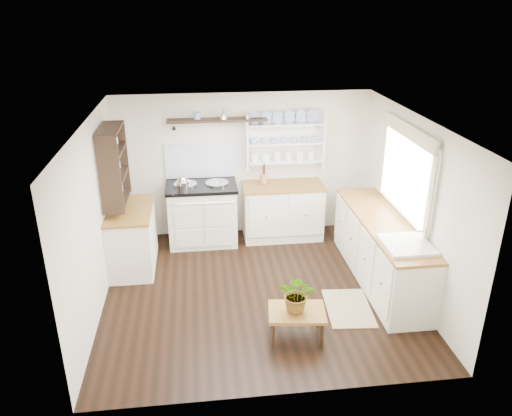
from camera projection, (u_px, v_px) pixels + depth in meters
The scene contains 19 objects.
floor at pixel (258, 291), 6.67m from camera, with size 4.00×3.80×0.01m, color black.
wall_back at pixel (243, 165), 7.96m from camera, with size 4.00×0.02×2.30m, color beige.
wall_right at pixel (411, 205), 6.45m from camera, with size 0.02×3.80×2.30m, color beige.
wall_left at pixel (93, 220), 6.00m from camera, with size 0.02×3.80×2.30m, color beige.
ceiling at pixel (258, 121), 5.77m from camera, with size 4.00×3.80×0.01m, color white.
window at pixel (407, 171), 6.42m from camera, with size 0.08×1.55×1.22m.
aga_cooker at pixel (203, 213), 7.84m from camera, with size 1.08×0.75×1.00m.
back_cabinets at pixel (282, 210), 8.02m from camera, with size 1.27×0.63×0.90m.
right_cabinets at pixel (381, 250), 6.78m from camera, with size 0.62×2.43×0.90m.
belfast_sink at pixel (406, 254), 5.96m from camera, with size 0.55×0.60×0.45m.
left_cabinets at pixel (132, 237), 7.13m from camera, with size 0.62×1.13×0.90m.
plate_rack at pixel (284, 140), 7.84m from camera, with size 1.20×0.22×0.90m.
high_shelf at pixel (217, 121), 7.51m from camera, with size 1.50×0.29×0.16m.
left_shelving at pixel (114, 165), 6.69m from camera, with size 0.28×0.80×1.05m, color black.
kettle at pixel (183, 183), 7.48m from camera, with size 0.19×0.19×0.23m, color silver, non-canonical shape.
utensil_crock at pixel (263, 179), 7.86m from camera, with size 0.12×0.12×0.14m, color #A66F3D.
center_table at pixel (297, 314), 5.67m from camera, with size 0.69×0.53×0.35m.
potted_plant at pixel (298, 294), 5.56m from camera, with size 0.40×0.35×0.45m, color #3F7233.
floor_rug at pixel (348, 308), 6.29m from camera, with size 0.55×0.85×0.02m, color olive.
Camera 1 is at (-0.71, -5.66, 3.64)m, focal length 35.00 mm.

